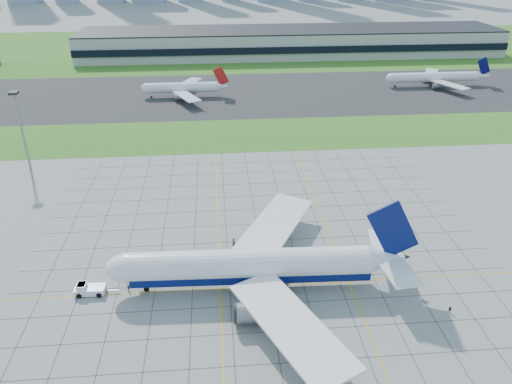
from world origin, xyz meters
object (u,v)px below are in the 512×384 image
crew_far (450,310)px  distant_jet_1 (183,88)px  pushback_tug (89,289)px  crew_near (128,288)px  distant_jet_2 (435,77)px  airliner (253,266)px  light_mast (20,121)px

crew_far → distant_jet_1: (-59.41, 155.68, 3.69)m
pushback_tug → distant_jet_1: bearing=86.4°
crew_near → distant_jet_2: distant_jet_2 is taller
distant_jet_2 → crew_near: bearing=-130.7°
pushback_tug → airliner: bearing=0.4°
distant_jet_2 → airliner: bearing=-124.2°
light_mast → airliner: (66.98, -67.22, -10.54)m
distant_jet_2 → distant_jet_1: bearing=-176.2°
crew_far → distant_jet_2: size_ratio=0.03×
light_mast → crew_near: size_ratio=15.91×
light_mast → crew_near: light_mast is taller
light_mast → distant_jet_2: size_ratio=0.51×
light_mast → crew_far: bearing=-36.7°
pushback_tug → crew_far: pushback_tug is taller
crew_near → crew_far: size_ratio=1.02×
airliner → crew_near: bearing=179.3°
light_mast → distant_jet_1: size_ratio=0.60×
airliner → distant_jet_2: airliner is taller
light_mast → pushback_tug: bearing=-64.0°
light_mast → crew_near: 78.92m
crew_near → airliner: bearing=-56.2°
distant_jet_1 → distant_jet_2: size_ratio=0.85×
light_mast → distant_jet_1: bearing=59.0°
pushback_tug → light_mast: bearing=117.9°
crew_far → light_mast: bearing=-161.9°
crew_far → distant_jet_2: bearing=123.1°
crew_near → distant_jet_2: (130.27, 151.22, 3.68)m
light_mast → airliner: 95.48m
crew_near → pushback_tug: bearing=128.3°
crew_near → distant_jet_2: size_ratio=0.03×
crew_far → distant_jet_2: 176.45m
distant_jet_2 → light_mast: bearing=-153.5°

